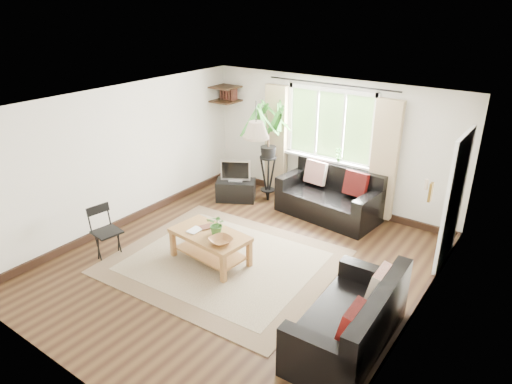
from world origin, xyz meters
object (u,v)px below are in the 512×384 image
Objects in this scene: sofa_back at (329,195)px; folding_chair at (107,233)px; palm_stand at (268,153)px; tv_stand at (236,190)px; coffee_table at (210,247)px; sofa_right at (348,316)px.

sofa_back reaches higher than folding_chair.
folding_chair is at bearing -104.34° from palm_stand.
tv_stand is (-1.80, -0.41, -0.22)m from sofa_back.
sofa_back is 1.51× the size of coffee_table.
sofa_back reaches higher than tv_stand.
coffee_table is 1.48× the size of folding_chair.
palm_stand is at bearing -5.65° from folding_chair.
tv_stand is at bearing -144.88° from palm_stand.
sofa_right reaches higher than tv_stand.
tv_stand is (-3.52, 2.48, -0.20)m from sofa_right.
folding_chair is (-2.10, -3.21, -0.02)m from sofa_back.
coffee_table is 2.28m from tv_stand.
tv_stand is 2.83m from folding_chair.
sofa_right is 3.83m from folding_chair.
sofa_right is at bearing -10.76° from coffee_table.
sofa_back is 1.40m from palm_stand.
sofa_back is 1.86m from tv_stand.
coffee_table is 2.55m from palm_stand.
sofa_right is 0.88× the size of palm_stand.
sofa_back is at bearing 73.30° from coffee_table.
coffee_table is at bearing -76.58° from palm_stand.
folding_chair is at bearing -150.12° from coffee_table.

